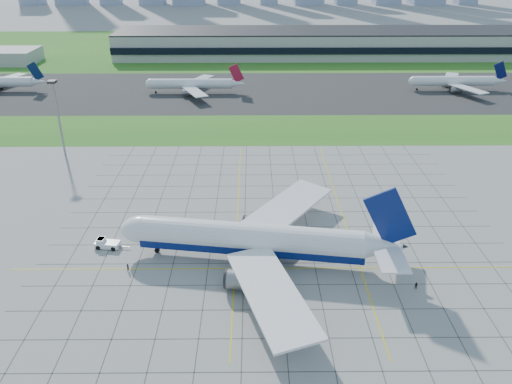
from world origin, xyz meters
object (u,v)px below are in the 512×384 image
distant_jet_2 (455,81)px  distant_jet_1 (192,84)px  pushback_tug (106,244)px  airliner (253,239)px  light_mast (57,109)px  crew_near (128,268)px  crew_far (416,286)px

distant_jet_2 → distant_jet_1: bearing=-178.2°
pushback_tug → airliner: bearing=-0.7°
airliner → distant_jet_1: 144.33m
airliner → distant_jet_1: airliner is taller
light_mast → pushback_tug: size_ratio=3.02×
airliner → crew_near: bearing=-163.1°
distant_jet_1 → distant_jet_2: size_ratio=0.99×
distant_jet_1 → crew_far: bearing=-67.6°
crew_far → distant_jet_1: (-62.74, 152.24, 3.70)m
light_mast → distant_jet_2: bearing=26.6°
crew_near → distant_jet_2: size_ratio=0.04×
light_mast → pushback_tug: bearing=-63.3°
airliner → crew_near: (-27.68, -4.00, -4.71)m
crew_near → distant_jet_2: bearing=-15.5°
crew_near → distant_jet_1: distant_jet_1 is taller
crew_far → pushback_tug: bearing=-141.0°
airliner → crew_far: bearing=-8.8°
crew_near → crew_far: crew_near is taller
pushback_tug → distant_jet_2: 193.56m
crew_near → crew_far: (61.80, -6.78, -0.17)m
pushback_tug → distant_jet_2: (133.85, 139.78, 3.45)m
light_mast → crew_far: light_mast is taller
airliner → pushback_tug: size_ratio=7.77×
pushback_tug → crew_far: pushback_tug is taller
distant_jet_2 → light_mast: bearing=-153.4°
pushback_tug → crew_near: (7.29, -9.77, -0.08)m
airliner → distant_jet_2: 175.97m
crew_near → distant_jet_2: (126.55, 149.55, 3.53)m
crew_far → light_mast: bearing=-164.7°
airliner → crew_far: airliner is taller
light_mast → crew_near: (36.47, -67.80, -15.23)m
light_mast → crew_near: bearing=-61.7°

